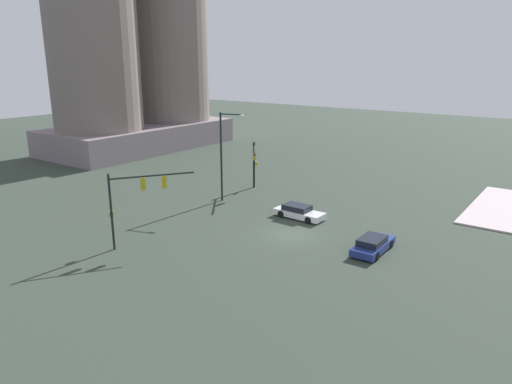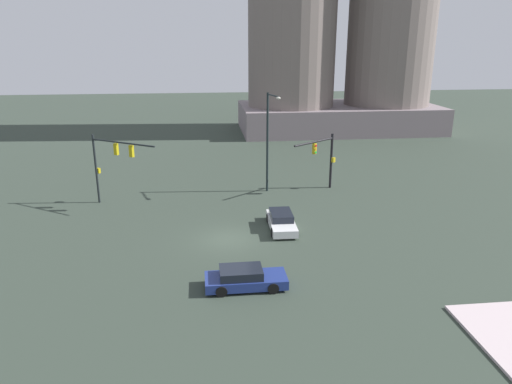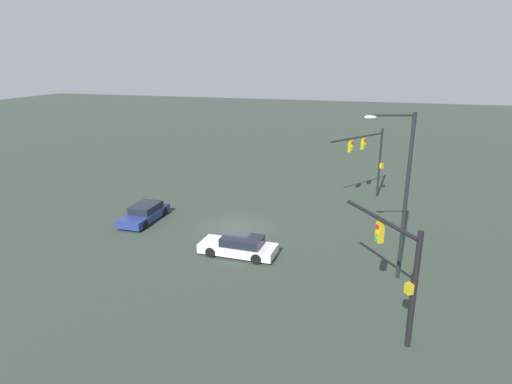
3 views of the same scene
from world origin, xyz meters
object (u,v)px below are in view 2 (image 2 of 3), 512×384
object	(u,v)px
traffic_signal_opposite_side	(324,154)
sedan_car_approaching	(245,278)
sedan_car_waiting_far	(281,221)
traffic_signal_near_corner	(111,157)
streetlamp_curved_arm	(269,136)

from	to	relation	value
traffic_signal_opposite_side	sedan_car_approaching	size ratio (longest dim) A/B	1.12
traffic_signal_opposite_side	sedan_car_approaching	xyz separation A→B (m)	(-8.90, -17.52, -2.88)
traffic_signal_opposite_side	sedan_car_waiting_far	bearing A→B (deg)	21.92
traffic_signal_near_corner	traffic_signal_opposite_side	size ratio (longest dim) A/B	1.15
traffic_signal_near_corner	sedan_car_approaching	bearing A→B (deg)	-24.08
traffic_signal_near_corner	sedan_car_waiting_far	distance (m)	15.15
traffic_signal_near_corner	traffic_signal_opposite_side	bearing A→B (deg)	40.73
traffic_signal_near_corner	traffic_signal_opposite_side	distance (m)	18.67
sedan_car_approaching	traffic_signal_near_corner	bearing A→B (deg)	121.96
sedan_car_approaching	traffic_signal_opposite_side	bearing A→B (deg)	62.76
traffic_signal_opposite_side	sedan_car_waiting_far	size ratio (longest dim) A/B	1.10
traffic_signal_near_corner	sedan_car_waiting_far	size ratio (longest dim) A/B	1.26
sedan_car_waiting_far	traffic_signal_near_corner	bearing A→B (deg)	-115.41
traffic_signal_opposite_side	streetlamp_curved_arm	size ratio (longest dim) A/B	0.57
sedan_car_approaching	sedan_car_waiting_far	xyz separation A→B (m)	(3.52, 8.59, -0.00)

